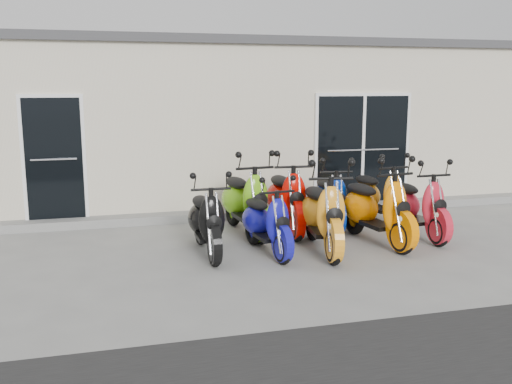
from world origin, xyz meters
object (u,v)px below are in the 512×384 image
at_px(scooter_front_black, 206,211).
at_px(scooter_front_blue, 266,213).
at_px(scooter_back_yellow, 379,188).
at_px(scooter_front_orange_a, 322,204).
at_px(scooter_back_green, 245,191).
at_px(scooter_front_red, 418,197).
at_px(scooter_back_red, 286,189).
at_px(scooter_back_blue, 330,191).
at_px(scooter_front_orange_b, 376,199).

xyz_separation_m(scooter_front_black, scooter_front_blue, (0.86, -0.18, -0.04)).
bearing_deg(scooter_front_black, scooter_back_yellow, 17.74).
distance_m(scooter_front_orange_a, scooter_back_yellow, 2.10).
bearing_deg(scooter_back_green, scooter_front_red, -24.77).
xyz_separation_m(scooter_back_green, scooter_back_red, (0.72, 0.01, -0.00)).
bearing_deg(scooter_back_blue, scooter_front_orange_b, -68.67).
distance_m(scooter_front_orange_a, scooter_back_blue, 1.55).
relative_size(scooter_front_black, scooter_front_blue, 1.06).
xyz_separation_m(scooter_front_black, scooter_back_blue, (2.38, 1.11, -0.01)).
relative_size(scooter_front_orange_a, scooter_front_orange_b, 1.02).
height_order(scooter_front_orange_b, scooter_back_yellow, scooter_front_orange_b).
bearing_deg(scooter_front_orange_a, scooter_back_green, 131.81).
distance_m(scooter_front_blue, scooter_back_blue, 2.00).
xyz_separation_m(scooter_front_red, scooter_back_yellow, (-0.21, 0.97, -0.00)).
bearing_deg(scooter_front_blue, scooter_front_black, 160.54).
bearing_deg(scooter_back_blue, scooter_front_black, -147.30).
bearing_deg(scooter_back_yellow, scooter_front_red, -85.17).
relative_size(scooter_front_red, scooter_back_green, 0.92).
distance_m(scooter_front_black, scooter_front_blue, 0.88).
bearing_deg(scooter_front_orange_b, scooter_front_blue, 174.59).
bearing_deg(scooter_back_red, scooter_front_orange_b, -40.29).
relative_size(scooter_front_orange_b, scooter_front_red, 1.07).
relative_size(scooter_back_green, scooter_back_yellow, 1.10).
height_order(scooter_front_blue, scooter_front_red, scooter_front_red).
bearing_deg(scooter_front_orange_a, scooter_front_black, 178.03).
height_order(scooter_front_black, scooter_back_red, scooter_back_red).
bearing_deg(scooter_back_yellow, scooter_front_blue, -160.06).
distance_m(scooter_front_black, scooter_front_orange_a, 1.72).
bearing_deg(scooter_front_black, scooter_front_orange_b, -2.09).
height_order(scooter_front_black, scooter_back_yellow, scooter_back_yellow).
xyz_separation_m(scooter_front_black, scooter_front_red, (3.51, 0.11, 0.02)).
height_order(scooter_front_red, scooter_back_blue, scooter_front_red).
relative_size(scooter_front_black, scooter_front_red, 0.97).
xyz_separation_m(scooter_back_blue, scooter_back_yellow, (0.92, -0.03, 0.02)).
relative_size(scooter_front_black, scooter_front_orange_b, 0.90).
distance_m(scooter_front_blue, scooter_front_red, 2.67).
xyz_separation_m(scooter_back_green, scooter_back_blue, (1.56, 0.12, -0.09)).
height_order(scooter_front_orange_b, scooter_back_green, scooter_back_green).
bearing_deg(scooter_front_black, scooter_back_red, 32.49).
height_order(scooter_back_red, scooter_back_blue, scooter_back_red).
height_order(scooter_front_black, scooter_back_blue, scooter_front_black).
bearing_deg(scooter_back_green, scooter_front_blue, -95.05).
height_order(scooter_back_blue, scooter_back_yellow, scooter_back_yellow).
distance_m(scooter_front_blue, scooter_front_orange_a, 0.85).
bearing_deg(scooter_front_orange_b, scooter_back_green, 141.38).
distance_m(scooter_front_orange_a, scooter_back_green, 1.54).
bearing_deg(scooter_front_orange_a, scooter_front_blue, -179.44).
bearing_deg(scooter_back_yellow, scooter_back_green, 174.76).
height_order(scooter_front_orange_a, scooter_back_blue, scooter_front_orange_a).
relative_size(scooter_front_blue, scooter_front_orange_b, 0.85).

